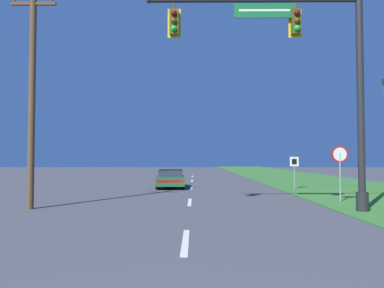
% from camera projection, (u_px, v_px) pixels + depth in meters
% --- Properties ---
extents(grass_verge_right, '(10.00, 110.00, 0.04)m').
position_uv_depth(grass_verge_right, '(312.00, 181.00, 32.79)').
color(grass_verge_right, '#38752D').
rests_on(grass_verge_right, ground).
extents(road_center_line, '(0.16, 34.80, 0.01)m').
position_uv_depth(road_center_line, '(191.00, 188.00, 24.86)').
color(road_center_line, silver).
rests_on(road_center_line, ground).
extents(signal_mast, '(8.22, 0.47, 8.77)m').
position_uv_depth(signal_mast, '(311.00, 69.00, 13.96)').
color(signal_mast, '#232326').
rests_on(signal_mast, grass_verge_right).
extents(car_ahead, '(2.02, 4.55, 1.19)m').
position_uv_depth(car_ahead, '(171.00, 179.00, 25.25)').
color(car_ahead, black).
rests_on(car_ahead, ground).
extents(stop_sign, '(0.76, 0.07, 2.50)m').
position_uv_depth(stop_sign, '(340.00, 161.00, 16.91)').
color(stop_sign, gray).
rests_on(stop_sign, grass_verge_right).
extents(route_sign_post, '(0.55, 0.06, 2.03)m').
position_uv_depth(route_sign_post, '(294.00, 165.00, 23.76)').
color(route_sign_post, gray).
rests_on(route_sign_post, grass_verge_right).
extents(utility_pole_near, '(1.80, 0.26, 9.06)m').
position_uv_depth(utility_pole_near, '(32.00, 90.00, 14.79)').
color(utility_pole_near, brown).
rests_on(utility_pole_near, ground).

